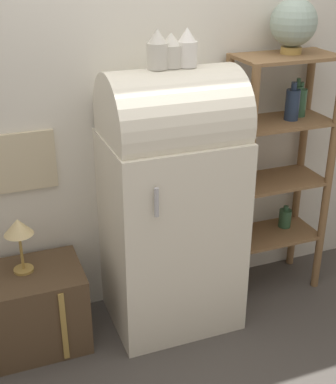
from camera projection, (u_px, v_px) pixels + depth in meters
ground_plane at (187, 339)px, 3.18m from camera, size 12.00×12.00×0.00m
wall_back at (151, 93)px, 3.10m from camera, size 7.00×0.09×2.70m
refrigerator at (171, 200)px, 3.06m from camera, size 0.74×0.62×1.56m
suitcase_trunk at (23, 311)px, 3.04m from camera, size 0.70×0.45×0.48m
shelf_unit at (279, 161)px, 3.35m from camera, size 0.62×0.36×1.56m
globe at (294, 23)px, 3.03m from camera, size 0.27×0.27×0.31m
vase_left at (157, 50)px, 2.68m from camera, size 0.11×0.11×0.20m
vase_center at (172, 51)px, 2.72m from camera, size 0.12×0.12×0.17m
vase_right at (187, 49)px, 2.73m from camera, size 0.11×0.11×0.20m
desk_lamp at (19, 231)px, 2.87m from camera, size 0.16×0.16×0.32m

